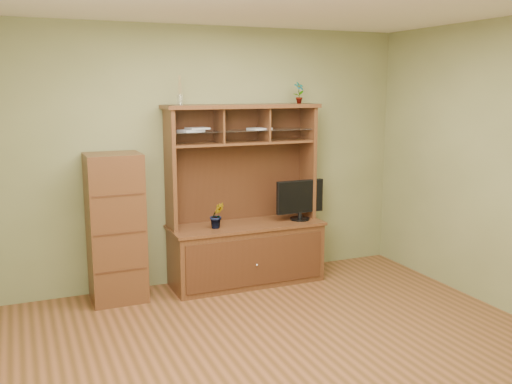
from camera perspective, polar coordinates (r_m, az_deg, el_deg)
room at (r=4.25m, az=3.63°, el=0.61°), size 4.54×4.04×2.74m
media_hutch at (r=6.10m, az=-1.08°, el=-4.31°), size 1.66×0.61×1.90m
monitor at (r=6.19m, az=4.43°, el=-0.71°), size 0.55×0.21×0.44m
orchid_plant at (r=5.84m, az=-3.92°, el=-2.33°), size 0.16×0.13×0.27m
top_plant at (r=6.24m, az=4.32°, el=9.88°), size 0.14×0.11×0.23m
reed_diffuser at (r=5.76m, az=-7.61°, el=9.74°), size 0.06×0.06×0.29m
magazines at (r=5.88m, az=-4.04°, el=6.27°), size 1.02×0.24×0.04m
side_cabinet at (r=5.72m, az=-13.85°, el=-3.50°), size 0.52×0.47×1.45m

